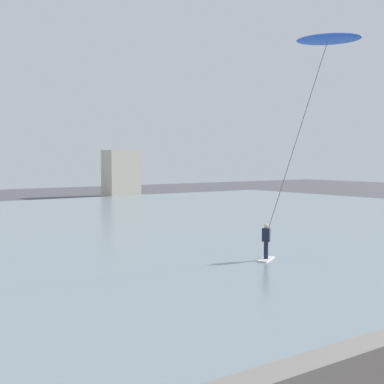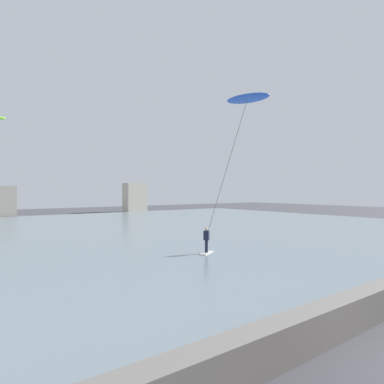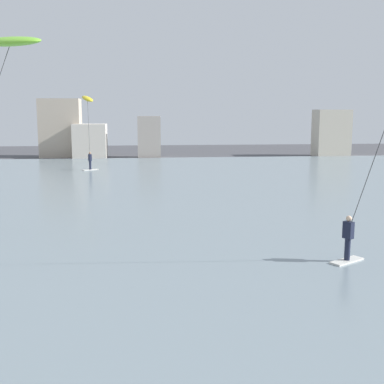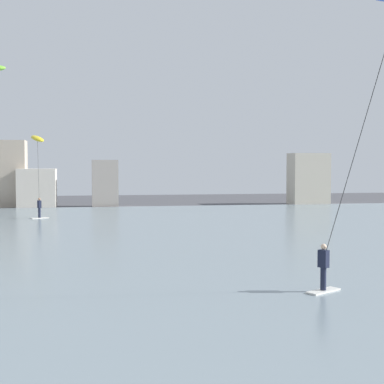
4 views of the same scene
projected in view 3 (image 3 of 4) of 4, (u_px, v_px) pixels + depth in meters
water_bay at (176, 194)px, 31.99m from camera, size 84.00×52.00×0.10m
far_shore_buildings at (147, 133)px, 59.12m from camera, size 37.11×5.22×6.90m
kitesurfer_lime at (6, 55)px, 19.74m from camera, size 5.55×3.61×8.40m
kitesurfer_yellow at (88, 109)px, 45.44m from camera, size 1.74×3.28×6.88m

